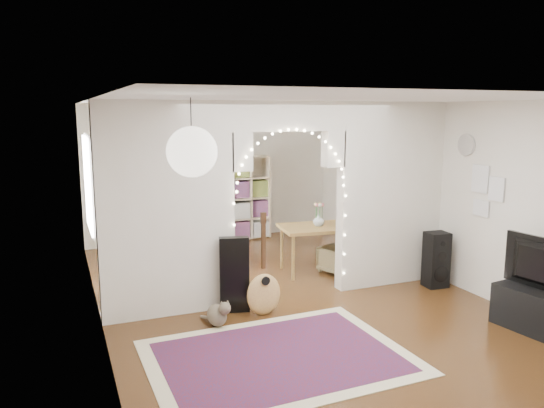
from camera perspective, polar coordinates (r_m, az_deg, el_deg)
name	(u,v)px	position (r m, az deg, el deg)	size (l,w,h in m)	color
floor	(288,296)	(7.55, 1.70, -9.90)	(7.50, 7.50, 0.00)	black
ceiling	(289,101)	(7.10, 1.82, 11.04)	(5.00, 7.50, 0.02)	white
wall_back	(212,173)	(10.71, -6.44, 3.38)	(5.00, 0.02, 2.70)	silver
wall_front	(501,284)	(4.16, 23.44, -7.86)	(5.00, 0.02, 2.70)	silver
wall_left	(95,215)	(6.61, -18.45, -1.15)	(0.02, 7.50, 2.70)	silver
wall_right	(437,191)	(8.52, 17.31, 1.31)	(0.02, 7.50, 2.70)	silver
divider_wall	(288,196)	(7.19, 1.76, 0.83)	(5.00, 0.20, 2.70)	silver
fairy_lights	(292,188)	(7.06, 2.20, 1.68)	(1.64, 0.04, 1.60)	#FFEABF
window	(88,184)	(8.37, -19.18, 2.09)	(0.04, 1.20, 1.40)	white
wall_clock	(467,145)	(7.98, 20.21, 6.01)	(0.31, 0.31, 0.03)	white
picture_frames	(485,191)	(7.75, 21.93, 1.34)	(0.02, 0.50, 0.70)	white
paper_lantern	(192,152)	(4.22, -8.61, 5.56)	(0.40, 0.40, 0.40)	white
ceiling_fan	(240,121)	(8.97, -3.47, 8.88)	(1.10, 1.10, 0.30)	#A89438
area_rug	(279,357)	(5.81, 0.71, -16.14)	(2.69, 2.01, 0.02)	maroon
guitar_case	(234,275)	(6.88, -4.07, -7.59)	(0.38, 0.13, 0.99)	black
acoustic_guitar	(264,278)	(6.75, -0.92, -7.93)	(0.47, 0.21, 1.13)	#B37847
tabby_cat	(218,314)	(6.57, -5.85, -11.71)	(0.35, 0.53, 0.36)	brown
floor_speaker	(436,260)	(8.20, 17.25, -5.75)	(0.34, 0.31, 0.82)	black
media_console	(537,312)	(7.03, 26.65, -10.37)	(0.40, 1.00, 0.50)	black
tv	(542,266)	(6.87, 27.01, -5.97)	(1.07, 0.14, 0.62)	black
bookcase	(229,199)	(10.62, -4.60, 0.56)	(1.63, 0.41, 1.67)	#C4B28E
dining_table	(319,230)	(8.52, 5.02, -2.85)	(1.29, 0.95, 0.76)	olive
flower_vase	(319,220)	(8.48, 5.04, -1.74)	(0.18, 0.18, 0.19)	white
dining_chair_left	(215,251)	(8.99, -6.16, -5.01)	(0.54, 0.55, 0.50)	brown
dining_chair_right	(336,259)	(8.63, 6.94, -5.93)	(0.46, 0.47, 0.43)	brown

